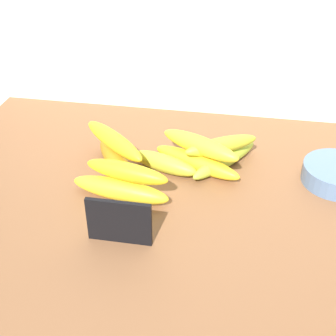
{
  "coord_description": "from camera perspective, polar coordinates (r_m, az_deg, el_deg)",
  "views": [
    {
      "loc": [
        7.76,
        -68.65,
        57.29
      ],
      "look_at": [
        -5.11,
        3.89,
        8.0
      ],
      "focal_mm": 49.75,
      "sensor_mm": 36.0,
      "label": 1
    }
  ],
  "objects": [
    {
      "name": "banana_3",
      "position": [
        0.96,
        -0.51,
        0.6
      ],
      "size": [
        15.46,
        8.5,
        3.76
      ],
      "primitive_type": "ellipsoid",
      "rotation": [
        0.0,
        0.0,
        5.95
      ],
      "color": "gold",
      "rests_on": "counter_top"
    },
    {
      "name": "banana_7",
      "position": [
        0.86,
        -5.08,
        -0.43
      ],
      "size": [
        16.89,
        6.8,
        3.54
      ],
      "primitive_type": "ellipsoid",
      "rotation": [
        0.0,
        0.0,
        2.94
      ],
      "color": "yellow",
      "rests_on": "banana_0"
    },
    {
      "name": "banana_5",
      "position": [
        0.95,
        3.93,
        2.81
      ],
      "size": [
        17.81,
        11.68,
        3.78
      ],
      "primitive_type": "ellipsoid",
      "rotation": [
        0.0,
        0.0,
        5.81
      ],
      "color": "yellow",
      "rests_on": "banana_2"
    },
    {
      "name": "banana_0",
      "position": [
        0.88,
        -5.88,
        -2.67
      ],
      "size": [
        19.8,
        7.05,
        4.15
      ],
      "primitive_type": "ellipsoid",
      "rotation": [
        0.0,
        0.0,
        2.99
      ],
      "color": "yellow",
      "rests_on": "counter_top"
    },
    {
      "name": "banana_2",
      "position": [
        0.96,
        3.51,
        0.71
      ],
      "size": [
        19.8,
        11.85,
        3.8
      ],
      "primitive_type": "ellipsoid",
      "rotation": [
        0.0,
        0.0,
        5.85
      ],
      "color": "yellow",
      "rests_on": "counter_top"
    },
    {
      "name": "counter_top",
      "position": [
        0.89,
        2.82,
        -5.19
      ],
      "size": [
        110.0,
        76.0,
        3.0
      ],
      "primitive_type": "cube",
      "color": "brown",
      "rests_on": "ground"
    },
    {
      "name": "banana_4",
      "position": [
        0.97,
        -6.47,
        1.12
      ],
      "size": [
        12.62,
        15.71,
        4.06
      ],
      "primitive_type": "ellipsoid",
      "rotation": [
        0.0,
        0.0,
        5.32
      ],
      "color": "#A77818",
      "rests_on": "counter_top"
    },
    {
      "name": "chalkboard_sign",
      "position": [
        0.78,
        -5.99,
        -6.74
      ],
      "size": [
        11.0,
        1.8,
        8.4
      ],
      "color": "black",
      "rests_on": "counter_top"
    },
    {
      "name": "banana_1",
      "position": [
        0.98,
        6.98,
        1.02
      ],
      "size": [
        13.98,
        17.81,
        3.39
      ],
      "primitive_type": "ellipsoid",
      "rotation": [
        0.0,
        0.0,
        0.95
      ],
      "color": "#A7C437",
      "rests_on": "counter_top"
    },
    {
      "name": "banana_6",
      "position": [
        0.96,
        6.54,
        2.79
      ],
      "size": [
        15.59,
        11.33,
        3.33
      ],
      "primitive_type": "ellipsoid",
      "rotation": [
        0.0,
        0.0,
        0.55
      ],
      "color": "gold",
      "rests_on": "banana_1"
    },
    {
      "name": "banana_8",
      "position": [
        0.96,
        -6.66,
        3.36
      ],
      "size": [
        17.01,
        15.64,
        3.67
      ],
      "primitive_type": "ellipsoid",
      "rotation": [
        0.0,
        0.0,
        5.56
      ],
      "color": "yellow",
      "rests_on": "banana_4"
    }
  ]
}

